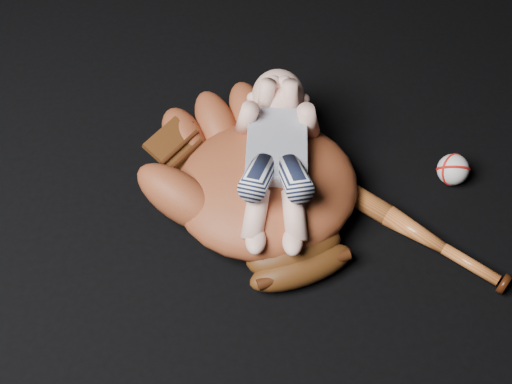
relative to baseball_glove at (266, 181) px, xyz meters
The scene contains 4 objects.
baseball_glove is the anchor object (origin of this frame).
newborn_baby 0.06m from the baseball_glove, 19.36° to the left, with size 0.18×0.39×0.16m, color #ECAE98, non-canonical shape.
baseball_bat 0.26m from the baseball_glove, 21.41° to the right, with size 0.04×0.45×0.04m, color #B45622, non-canonical shape.
baseball 0.38m from the baseball_glove, ahead, with size 0.06×0.06×0.06m, color silver.
Camera 1 is at (-0.13, -0.65, 1.02)m, focal length 45.00 mm.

